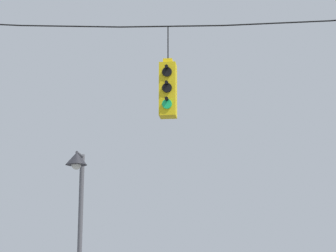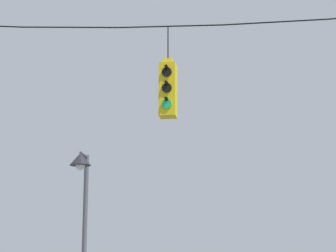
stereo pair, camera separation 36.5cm
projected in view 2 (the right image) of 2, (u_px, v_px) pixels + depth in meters
span_wire at (275, 16)px, 13.45m from camera, size 15.22×0.03×0.44m
traffic_light_near_right_pole at (168, 89)px, 13.42m from camera, size 0.34×0.58×1.96m
street_lamp at (82, 197)px, 16.38m from camera, size 0.54×0.92×5.03m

